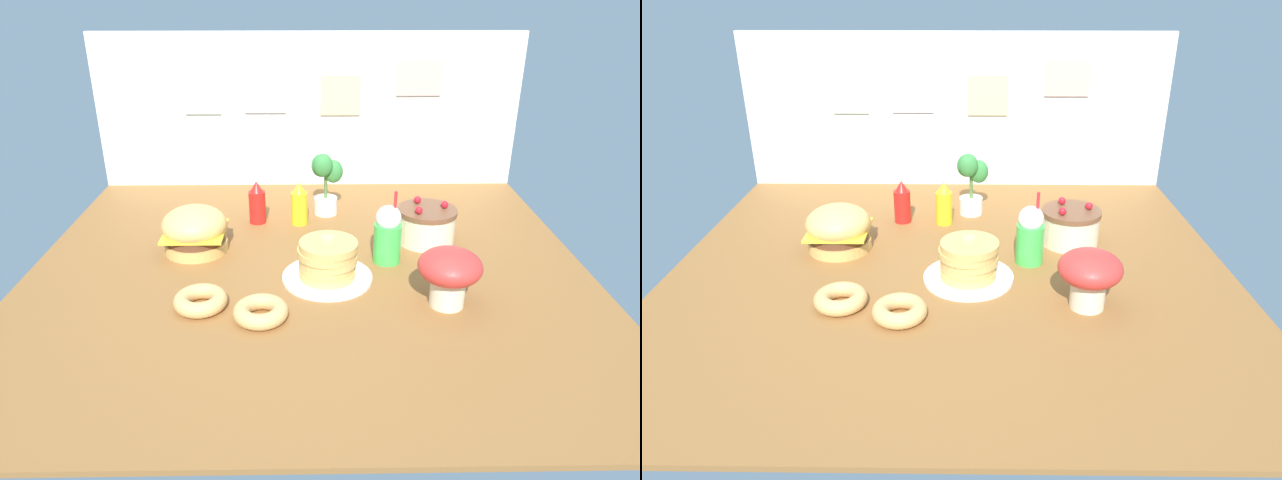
{
  "view_description": "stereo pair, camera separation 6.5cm",
  "coord_description": "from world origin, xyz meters",
  "views": [
    {
      "loc": [
        0.01,
        -2.18,
        1.17
      ],
      "look_at": [
        0.05,
        0.02,
        0.13
      ],
      "focal_mm": 32.35,
      "sensor_mm": 36.0,
      "label": 1
    },
    {
      "loc": [
        0.08,
        -2.18,
        1.17
      ],
      "look_at": [
        0.05,
        0.02,
        0.13
      ],
      "focal_mm": 32.35,
      "sensor_mm": 36.0,
      "label": 2
    }
  ],
  "objects": [
    {
      "name": "pancake_stack",
      "position": [
        0.08,
        -0.09,
        0.08
      ],
      "size": [
        0.37,
        0.37,
        0.19
      ],
      "color": "white",
      "rests_on": "ground_plane"
    },
    {
      "name": "mushroom_stool",
      "position": [
        0.53,
        -0.3,
        0.14
      ],
      "size": [
        0.24,
        0.24,
        0.23
      ],
      "color": "beige",
      "rests_on": "ground_plane"
    },
    {
      "name": "back_wall",
      "position": [
        -0.0,
        1.09,
        0.44
      ],
      "size": [
        2.39,
        0.04,
        0.87
      ],
      "color": "silver",
      "rests_on": "ground_plane"
    },
    {
      "name": "donut_pink_glaze",
      "position": [
        -0.41,
        -0.31,
        0.03
      ],
      "size": [
        0.2,
        0.2,
        0.06
      ],
      "color": "tan",
      "rests_on": "ground_plane"
    },
    {
      "name": "ground_plane",
      "position": [
        0.0,
        0.0,
        -0.01
      ],
      "size": [
        2.39,
        2.19,
        0.02
      ],
      "primitive_type": "cube",
      "color": "brown"
    },
    {
      "name": "donut_chocolate",
      "position": [
        -0.17,
        -0.39,
        0.03
      ],
      "size": [
        0.2,
        0.2,
        0.06
      ],
      "color": "tan",
      "rests_on": "ground_plane"
    },
    {
      "name": "ketchup_bottle",
      "position": [
        -0.26,
        0.51,
        0.1
      ],
      "size": [
        0.08,
        0.08,
        0.22
      ],
      "color": "red",
      "rests_on": "ground_plane"
    },
    {
      "name": "layer_cake",
      "position": [
        0.55,
        0.27,
        0.08
      ],
      "size": [
        0.27,
        0.27,
        0.2
      ],
      "color": "beige",
      "rests_on": "ground_plane"
    },
    {
      "name": "potted_plant",
      "position": [
        0.09,
        0.62,
        0.18
      ],
      "size": [
        0.16,
        0.13,
        0.34
      ],
      "color": "white",
      "rests_on": "ground_plane"
    },
    {
      "name": "cream_soda_cup",
      "position": [
        0.34,
        0.07,
        0.13
      ],
      "size": [
        0.12,
        0.12,
        0.33
      ],
      "color": "green",
      "rests_on": "ground_plane"
    },
    {
      "name": "mustard_bottle",
      "position": [
        -0.05,
        0.49,
        0.1
      ],
      "size": [
        0.08,
        0.08,
        0.22
      ],
      "color": "yellow",
      "rests_on": "ground_plane"
    },
    {
      "name": "burger",
      "position": [
        -0.51,
        0.19,
        0.1
      ],
      "size": [
        0.29,
        0.29,
        0.21
      ],
      "color": "#DBA859",
      "rests_on": "ground_plane"
    }
  ]
}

